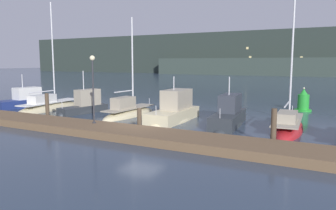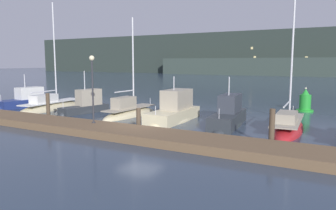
{
  "view_description": "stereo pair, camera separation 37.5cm",
  "coord_description": "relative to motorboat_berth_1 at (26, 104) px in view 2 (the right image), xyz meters",
  "views": [
    {
      "loc": [
        10.98,
        -16.9,
        4.24
      ],
      "look_at": [
        0.0,
        3.59,
        1.2
      ],
      "focal_mm": 35.0,
      "sensor_mm": 36.0,
      "label": 1
    },
    {
      "loc": [
        11.31,
        -16.72,
        4.24
      ],
      "look_at": [
        0.0,
        3.59,
        1.2
      ],
      "focal_mm": 35.0,
      "sensor_mm": 36.0,
      "label": 2
    }
  ],
  "objects": [
    {
      "name": "channel_buoy",
      "position": [
        23.8,
        9.82,
        0.5
      ],
      "size": [
        1.42,
        1.42,
        2.09
      ],
      "color": "green",
      "rests_on": "ground"
    },
    {
      "name": "dock_lamppost",
      "position": [
        13.15,
        -5.12,
        2.96
      ],
      "size": [
        0.32,
        0.32,
        4.21
      ],
      "color": "#2D2D33",
      "rests_on": "dock"
    },
    {
      "name": "hillside_backdrop",
      "position": [
        18.6,
        98.17,
        6.61
      ],
      "size": [
        240.0,
        23.0,
        14.94
      ],
      "color": "#28332D",
      "rests_on": "ground"
    },
    {
      "name": "motorboat_berth_1",
      "position": [
        0.0,
        0.0,
        0.0
      ],
      "size": [
        2.54,
        5.56,
        3.81
      ],
      "color": "navy",
      "rests_on": "ground"
    },
    {
      "name": "sailboat_berth_7",
      "position": [
        23.87,
        0.62,
        -0.14
      ],
      "size": [
        2.21,
        7.15,
        11.47
      ],
      "color": "red",
      "rests_on": "ground"
    },
    {
      "name": "motorboat_berth_5",
      "position": [
        16.0,
        0.28,
        0.15
      ],
      "size": [
        2.3,
        6.26,
        3.75
      ],
      "color": "beige",
      "rests_on": "ground"
    },
    {
      "name": "dock",
      "position": [
        15.79,
        -5.63,
        -0.06
      ],
      "size": [
        39.88,
        2.8,
        0.45
      ],
      "primitive_type": "cube",
      "color": "brown",
      "rests_on": "ground"
    },
    {
      "name": "mooring_pile_3",
      "position": [
        23.82,
        -3.98,
        0.69
      ],
      "size": [
        0.28,
        0.28,
        1.95
      ],
      "primitive_type": "cylinder",
      "color": "#4C3D2D",
      "rests_on": "ground"
    },
    {
      "name": "sailboat_berth_2",
      "position": [
        3.68,
        -0.13,
        -0.14
      ],
      "size": [
        2.39,
        7.81,
        10.19
      ],
      "color": "beige",
      "rests_on": "ground"
    },
    {
      "name": "mooring_pile_1",
      "position": [
        7.76,
        -3.98,
        0.71
      ],
      "size": [
        0.28,
        0.28,
        1.99
      ],
      "primitive_type": "cylinder",
      "color": "#4C3D2D",
      "rests_on": "ground"
    },
    {
      "name": "ground_plane",
      "position": [
        15.79,
        -3.82,
        -0.29
      ],
      "size": [
        400.0,
        400.0,
        0.0
      ],
      "primitive_type": "plane",
      "color": "#2D3D51"
    },
    {
      "name": "motorboat_berth_6",
      "position": [
        20.06,
        0.45,
        0.12
      ],
      "size": [
        2.32,
        6.04,
        3.77
      ],
      "color": "#2D3338",
      "rests_on": "ground"
    },
    {
      "name": "sailboat_berth_4",
      "position": [
        11.94,
        0.36,
        -0.1
      ],
      "size": [
        1.77,
        6.36,
        8.32
      ],
      "color": "beige",
      "rests_on": "ground"
    },
    {
      "name": "mooring_pile_2",
      "position": [
        15.79,
        -3.98,
        0.43
      ],
      "size": [
        0.28,
        0.28,
        1.43
      ],
      "primitive_type": "cylinder",
      "color": "#4C3D2D",
      "rests_on": "ground"
    },
    {
      "name": "motorboat_berth_3",
      "position": [
        7.64,
        0.0,
        0.02
      ],
      "size": [
        2.17,
        5.02,
        4.21
      ],
      "color": "#2D3338",
      "rests_on": "ground"
    }
  ]
}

